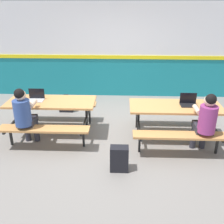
% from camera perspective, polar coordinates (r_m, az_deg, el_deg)
% --- Properties ---
extents(ground_plane, '(10.00, 10.00, 0.02)m').
position_cam_1_polar(ground_plane, '(5.48, 0.05, -4.91)').
color(ground_plane, gray).
extents(accent_backdrop, '(8.00, 0.14, 2.60)m').
position_cam_1_polar(accent_backdrop, '(7.43, 0.85, 12.95)').
color(accent_backdrop, teal).
rests_on(accent_backdrop, ground).
extents(picnic_table_left, '(1.78, 1.56, 0.74)m').
position_cam_1_polar(picnic_table_left, '(5.38, -13.24, 0.75)').
color(picnic_table_left, tan).
rests_on(picnic_table_left, ground).
extents(picnic_table_right, '(1.78, 1.56, 0.74)m').
position_cam_1_polar(picnic_table_right, '(5.16, 13.82, -0.31)').
color(picnic_table_right, tan).
rests_on(picnic_table_right, ground).
extents(student_nearer, '(0.36, 0.53, 1.21)m').
position_cam_1_polar(student_nearer, '(4.96, -18.97, -0.25)').
color(student_nearer, '#2D2D38').
rests_on(student_nearer, ground).
extents(student_further, '(0.36, 0.53, 1.21)m').
position_cam_1_polar(student_further, '(4.73, 20.15, -1.60)').
color(student_further, '#2D2D38').
rests_on(student_further, ground).
extents(laptop_silver, '(0.32, 0.22, 0.22)m').
position_cam_1_polar(laptop_silver, '(5.43, -16.56, 3.02)').
color(laptop_silver, silver).
rests_on(laptop_silver, picnic_table_left).
extents(laptop_dark, '(0.32, 0.22, 0.22)m').
position_cam_1_polar(laptop_dark, '(5.17, 16.67, 1.98)').
color(laptop_dark, black).
rests_on(laptop_dark, picnic_table_right).
extents(backpack_dark, '(0.30, 0.22, 0.44)m').
position_cam_1_polar(backpack_dark, '(4.27, 1.63, -10.35)').
color(backpack_dark, black).
rests_on(backpack_dark, ground).
extents(tote_bag_bright, '(0.34, 0.21, 0.43)m').
position_cam_1_polar(tote_bag_bright, '(6.59, -10.20, 1.66)').
color(tote_bag_bright, black).
rests_on(tote_bag_bright, ground).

